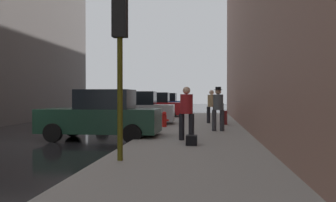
{
  "coord_description": "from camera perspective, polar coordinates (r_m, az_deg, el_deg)",
  "views": [
    {
      "loc": [
        6.41,
        -11.2,
        1.58
      ],
      "look_at": [
        4.9,
        3.04,
        1.37
      ],
      "focal_mm": 40.0,
      "sensor_mm": 36.0,
      "label": 1
    }
  ],
  "objects": [
    {
      "name": "pedestrian_in_red_jacket",
      "position": [
        11.92,
        2.84,
        -1.44
      ],
      "size": [
        0.53,
        0.47,
        1.71
      ],
      "color": "black",
      "rests_on": "sidewalk"
    },
    {
      "name": "ground_plane",
      "position": [
        13.0,
        -23.7,
        -6.2
      ],
      "size": [
        120.0,
        120.0,
        0.0
      ],
      "primitive_type": "plane",
      "color": "black"
    },
    {
      "name": "pedestrian_in_tan_coat",
      "position": [
        19.36,
        6.65,
        -0.57
      ],
      "size": [
        0.53,
        0.48,
        1.71
      ],
      "color": "black",
      "rests_on": "sidewalk"
    },
    {
      "name": "traffic_light",
      "position": [
        8.35,
        -7.33,
        8.96
      ],
      "size": [
        0.32,
        0.32,
        3.6
      ],
      "color": "#514C0F",
      "rests_on": "sidewalk"
    },
    {
      "name": "pedestrian_with_beanie",
      "position": [
        15.16,
        7.65,
        -0.84
      ],
      "size": [
        0.51,
        0.43,
        1.78
      ],
      "color": "#333338",
      "rests_on": "sidewalk"
    },
    {
      "name": "parked_dark_green_sedan",
      "position": [
        13.56,
        -10.09,
        -2.26
      ],
      "size": [
        4.23,
        2.11,
        1.79
      ],
      "color": "#193828",
      "rests_on": "ground_plane"
    },
    {
      "name": "parked_silver_sedan",
      "position": [
        19.28,
        -5.22,
        -1.33
      ],
      "size": [
        4.26,
        2.18,
        1.79
      ],
      "color": "#B7BABF",
      "rests_on": "ground_plane"
    },
    {
      "name": "rolling_suitcase",
      "position": [
        18.74,
        8.47,
        -2.5
      ],
      "size": [
        0.39,
        0.58,
        1.04
      ],
      "color": "#591414",
      "rests_on": "sidewalk"
    },
    {
      "name": "parked_red_hatchback",
      "position": [
        25.87,
        -2.33,
        -0.78
      ],
      "size": [
        4.24,
        2.13,
        1.79
      ],
      "color": "#B2191E",
      "rests_on": "ground_plane"
    },
    {
      "name": "sidewalk",
      "position": [
        11.31,
        3.94,
        -6.8
      ],
      "size": [
        4.0,
        40.0,
        0.15
      ],
      "primitive_type": "cube",
      "color": "gray",
      "rests_on": "ground_plane"
    },
    {
      "name": "fire_hydrant",
      "position": [
        17.04,
        -0.58,
        -2.8
      ],
      "size": [
        0.42,
        0.22,
        0.7
      ],
      "color": "red",
      "rests_on": "sidewalk"
    },
    {
      "name": "duffel_bag",
      "position": [
        10.86,
        3.61,
        -5.97
      ],
      "size": [
        0.32,
        0.44,
        0.28
      ],
      "color": "black",
      "rests_on": "sidewalk"
    },
    {
      "name": "parked_blue_sedan",
      "position": [
        31.95,
        -0.73,
        -0.47
      ],
      "size": [
        4.21,
        2.08,
        1.79
      ],
      "color": "navy",
      "rests_on": "ground_plane"
    }
  ]
}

